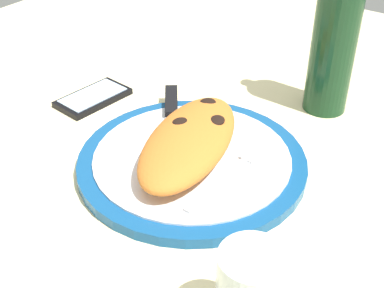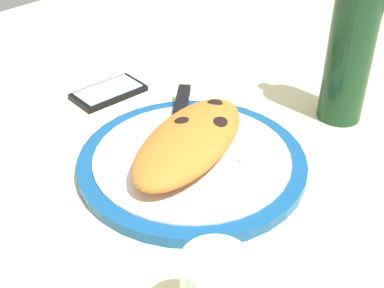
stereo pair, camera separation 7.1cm
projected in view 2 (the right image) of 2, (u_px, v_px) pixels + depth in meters
ground_plane at (192, 175)px, 74.14cm from camera, size 150.00×150.00×3.00cm
plate at (192, 161)px, 72.78cm from camera, size 32.02×32.02×1.85cm
calzone at (191, 140)px, 71.41cm from camera, size 26.11×16.88×4.61cm
fork at (230, 173)px, 68.62cm from camera, size 17.08×2.28×0.40cm
knife at (180, 112)px, 80.96cm from camera, size 19.35×15.78×1.20cm
smartphone at (109, 92)px, 89.91cm from camera, size 12.75×7.72×1.16cm
wine_bottle at (351, 48)px, 77.66cm from camera, size 7.01×7.01×28.58cm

